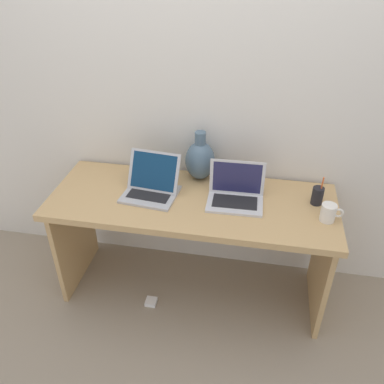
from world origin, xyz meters
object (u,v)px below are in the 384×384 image
at_px(laptop_right, 236,191).
at_px(power_brick, 151,302).
at_px(green_vase, 200,160).
at_px(pen_cup, 318,195).
at_px(laptop_left, 152,184).
at_px(coffee_mug, 329,213).

bearing_deg(laptop_right, power_brick, -155.60).
distance_m(green_vase, pen_cup, 0.72).
bearing_deg(power_brick, pen_cup, 15.74).
bearing_deg(laptop_right, laptop_left, -178.56).
bearing_deg(coffee_mug, green_vase, 157.33).
bearing_deg(laptop_left, green_vase, 41.27).
xyz_separation_m(laptop_left, laptop_right, (0.49, 0.01, -0.00)).
height_order(laptop_right, green_vase, green_vase).
xyz_separation_m(laptop_right, green_vase, (-0.24, 0.21, 0.07)).
bearing_deg(green_vase, power_brick, -119.67).
bearing_deg(green_vase, coffee_mug, -22.67).
distance_m(pen_cup, power_brick, 1.25).
height_order(coffee_mug, power_brick, coffee_mug).
height_order(green_vase, power_brick, green_vase).
bearing_deg(green_vase, laptop_left, -138.73).
distance_m(laptop_left, green_vase, 0.34).
relative_size(green_vase, pen_cup, 1.71).
height_order(green_vase, pen_cup, green_vase).
distance_m(laptop_left, coffee_mug, 1.00).
xyz_separation_m(green_vase, power_brick, (-0.24, -0.43, -0.85)).
xyz_separation_m(laptop_right, power_brick, (-0.49, -0.22, -0.78)).
distance_m(laptop_right, green_vase, 0.33).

